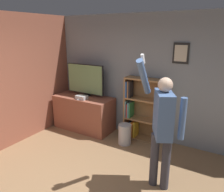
# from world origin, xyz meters

# --- Properties ---
(wall_back) EXTENTS (6.32, 0.09, 2.70)m
(wall_back) POSITION_xyz_m (0.00, 2.64, 1.35)
(wall_back) COLOR gray
(wall_back) RESTS_ON ground_plane
(wall_side_brick) EXTENTS (0.06, 4.21, 2.70)m
(wall_side_brick) POSITION_xyz_m (-2.19, 1.31, 1.35)
(wall_side_brick) COLOR #93513D
(wall_side_brick) RESTS_ON ground_plane
(tv_ledge) EXTENTS (1.44, 0.65, 0.82)m
(tv_ledge) POSITION_xyz_m (-1.36, 2.24, 0.41)
(tv_ledge) COLOR #93513D
(tv_ledge) RESTS_ON ground_plane
(television) EXTENTS (1.02, 0.22, 0.77)m
(television) POSITION_xyz_m (-1.36, 2.33, 1.22)
(television) COLOR black
(television) RESTS_ON tv_ledge
(game_console) EXTENTS (0.25, 0.18, 0.09)m
(game_console) POSITION_xyz_m (-1.28, 2.06, 0.86)
(game_console) COLOR silver
(game_console) RESTS_ON tv_ledge
(remote_loose) EXTENTS (0.04, 0.14, 0.02)m
(remote_loose) POSITION_xyz_m (-1.30, 2.00, 0.83)
(remote_loose) COLOR white
(remote_loose) RESTS_ON tv_ledge
(bookshelf) EXTENTS (0.81, 0.28, 1.39)m
(bookshelf) POSITION_xyz_m (0.00, 2.46, 0.65)
(bookshelf) COLOR #997047
(bookshelf) RESTS_ON ground_plane
(person) EXTENTS (0.63, 0.60, 2.05)m
(person) POSITION_xyz_m (0.94, 1.12, 1.06)
(person) COLOR #383842
(person) RESTS_ON ground_plane
(waste_bin) EXTENTS (0.27, 0.27, 0.44)m
(waste_bin) POSITION_xyz_m (-0.13, 2.05, 0.22)
(waste_bin) COLOR #B7B7BC
(waste_bin) RESTS_ON ground_plane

